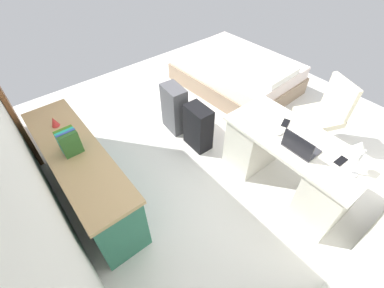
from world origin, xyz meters
TOP-DOWN VIEW (x-y plane):
  - ground_plane at (0.00, 0.00)m, footprint 5.14×5.14m
  - wall_back at (0.00, 2.07)m, footprint 4.06×0.10m
  - desk at (-1.05, -0.09)m, footprint 1.44×0.67m
  - office_chair at (-0.87, -0.99)m, footprint 0.60×0.60m
  - credenza at (0.19, 1.69)m, footprint 1.80×0.48m
  - bed at (0.79, -1.20)m, footprint 1.97×1.49m
  - suitcase_black at (0.08, 0.23)m, footprint 0.37×0.23m
  - suitcase_spare_grey at (0.56, 0.26)m, footprint 0.38×0.25m
  - laptop at (-1.14, 0.03)m, footprint 0.31×0.22m
  - computer_mouse at (-0.88, -0.02)m, footprint 0.06×0.10m
  - cell_phone_near_laptop at (-1.47, -0.15)m, footprint 0.07×0.14m
  - cell_phone_by_mouse at (-0.82, -0.20)m, footprint 0.11×0.15m
  - desk_lamp at (-1.56, -0.09)m, footprint 0.16×0.11m
  - book_row at (0.20, 1.69)m, footprint 0.16×0.17m
  - figurine_small at (0.65, 1.69)m, footprint 0.08×0.08m

SIDE VIEW (x-z plane):
  - ground_plane at x=0.00m, z-range 0.00..0.00m
  - bed at x=0.79m, z-range -0.05..0.53m
  - suitcase_black at x=0.08m, z-range 0.00..0.61m
  - suitcase_spare_grey at x=0.56m, z-range 0.00..0.67m
  - credenza at x=0.19m, z-range 0.00..0.74m
  - desk at x=-1.05m, z-range 0.02..0.75m
  - office_chair at x=-0.87m, z-range -0.05..0.89m
  - cell_phone_near_laptop at x=-1.47m, z-range 0.74..0.74m
  - cell_phone_by_mouse at x=-0.82m, z-range 0.74..0.74m
  - computer_mouse at x=-0.88m, z-range 0.74..0.76m
  - laptop at x=-1.14m, z-range 0.68..0.89m
  - figurine_small at x=0.65m, z-range 0.74..0.85m
  - book_row at x=0.20m, z-range 0.74..0.98m
  - desk_lamp at x=-1.56m, z-range 0.82..1.17m
  - wall_back at x=0.00m, z-range 0.00..2.67m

